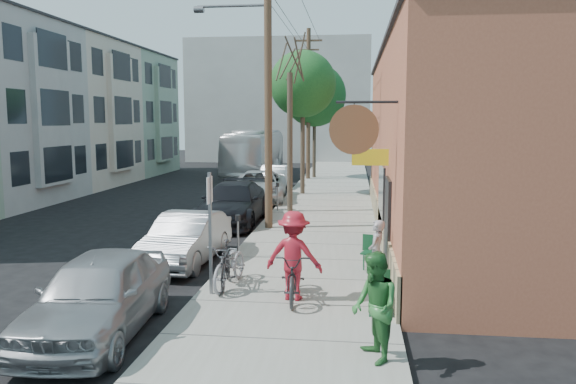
# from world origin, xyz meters

# --- Properties ---
(ground) EXTENTS (120.00, 120.00, 0.00)m
(ground) POSITION_xyz_m (0.00, 0.00, 0.00)
(ground) COLOR black
(sidewalk) EXTENTS (4.50, 58.00, 0.15)m
(sidewalk) POSITION_xyz_m (4.25, 11.00, 0.07)
(sidewalk) COLOR gray
(sidewalk) RESTS_ON ground
(cafe_building) EXTENTS (6.60, 20.20, 6.61)m
(cafe_building) POSITION_xyz_m (8.99, 4.99, 3.30)
(cafe_building) COLOR #975038
(cafe_building) RESTS_ON ground
(apartment_row) EXTENTS (6.30, 32.00, 9.00)m
(apartment_row) POSITION_xyz_m (-11.85, 14.00, 4.50)
(apartment_row) COLOR #8BA188
(apartment_row) RESTS_ON ground
(end_cap_building) EXTENTS (18.00, 8.00, 12.00)m
(end_cap_building) POSITION_xyz_m (-2.00, 42.00, 6.00)
(end_cap_building) COLOR #A6A5A1
(end_cap_building) RESTS_ON ground
(sign_post) EXTENTS (0.07, 0.45, 2.80)m
(sign_post) POSITION_xyz_m (2.35, -3.51, 1.83)
(sign_post) COLOR slate
(sign_post) RESTS_ON sidewalk
(parking_meter_near) EXTENTS (0.14, 0.14, 1.24)m
(parking_meter_near) POSITION_xyz_m (2.25, -0.02, 0.98)
(parking_meter_near) COLOR slate
(parking_meter_near) RESTS_ON sidewalk
(parking_meter_far) EXTENTS (0.14, 0.14, 1.24)m
(parking_meter_far) POSITION_xyz_m (2.25, 8.44, 0.98)
(parking_meter_far) COLOR slate
(parking_meter_far) RESTS_ON sidewalk
(utility_pole_near) EXTENTS (3.57, 0.28, 10.00)m
(utility_pole_near) POSITION_xyz_m (2.39, 4.57, 5.41)
(utility_pole_near) COLOR #503A28
(utility_pole_near) RESTS_ON sidewalk
(utility_pole_far) EXTENTS (1.80, 0.28, 10.00)m
(utility_pole_far) POSITION_xyz_m (2.45, 22.35, 5.34)
(utility_pole_far) COLOR #503A28
(utility_pole_far) RESTS_ON sidewalk
(tree_bare) EXTENTS (0.24, 0.24, 5.97)m
(tree_bare) POSITION_xyz_m (2.80, 8.39, 3.13)
(tree_bare) COLOR #44392C
(tree_bare) RESTS_ON sidewalk
(tree_leafy_mid) EXTENTS (3.54, 3.54, 7.64)m
(tree_leafy_mid) POSITION_xyz_m (2.80, 14.41, 5.99)
(tree_leafy_mid) COLOR #44392C
(tree_leafy_mid) RESTS_ON sidewalk
(tree_leafy_far) EXTENTS (4.32, 4.32, 7.83)m
(tree_leafy_far) POSITION_xyz_m (2.80, 23.23, 5.80)
(tree_leafy_far) COLOR #44392C
(tree_leafy_far) RESTS_ON sidewalk
(patio_chair_a) EXTENTS (0.63, 0.63, 0.88)m
(patio_chair_a) POSITION_xyz_m (6.05, -0.86, 0.59)
(patio_chair_a) COLOR #124123
(patio_chair_a) RESTS_ON sidewalk
(patio_chair_b) EXTENTS (0.57, 0.57, 0.88)m
(patio_chair_b) POSITION_xyz_m (6.12, -4.45, 0.59)
(patio_chair_b) COLOR #124123
(patio_chair_b) RESTS_ON sidewalk
(patron_grey) EXTENTS (0.54, 0.67, 1.60)m
(patron_grey) POSITION_xyz_m (6.13, -2.40, 0.95)
(patron_grey) COLOR gray
(patron_grey) RESTS_ON sidewalk
(patron_green) EXTENTS (0.93, 1.06, 1.83)m
(patron_green) POSITION_xyz_m (5.94, -6.72, 1.06)
(patron_green) COLOR #29672D
(patron_green) RESTS_ON sidewalk
(cyclist) EXTENTS (1.39, 0.95, 1.98)m
(cyclist) POSITION_xyz_m (4.27, -3.67, 1.14)
(cyclist) COLOR maroon
(cyclist) RESTS_ON sidewalk
(cyclist_bike) EXTENTS (0.88, 2.14, 1.10)m
(cyclist_bike) POSITION_xyz_m (4.27, -3.67, 0.70)
(cyclist_bike) COLOR black
(cyclist_bike) RESTS_ON sidewalk
(parked_bike_a) EXTENTS (0.73, 1.84, 1.07)m
(parked_bike_a) POSITION_xyz_m (2.55, -2.91, 0.69)
(parked_bike_a) COLOR black
(parked_bike_a) RESTS_ON sidewalk
(parked_bike_b) EXTENTS (0.95, 2.12, 1.08)m
(parked_bike_b) POSITION_xyz_m (2.66, -2.89, 0.69)
(parked_bike_b) COLOR gray
(parked_bike_b) RESTS_ON sidewalk
(car_0) EXTENTS (2.19, 4.79, 1.59)m
(car_0) POSITION_xyz_m (0.74, -5.81, 0.80)
(car_0) COLOR #95979C
(car_0) RESTS_ON ground
(car_1) EXTENTS (1.73, 4.45, 1.45)m
(car_1) POSITION_xyz_m (0.80, -0.36, 0.72)
(car_1) COLOR #939499
(car_1) RESTS_ON ground
(car_2) EXTENTS (2.28, 5.60, 1.62)m
(car_2) POSITION_xyz_m (0.80, 5.98, 0.81)
(car_2) COLOR black
(car_2) RESTS_ON ground
(car_3) EXTENTS (3.08, 5.83, 1.56)m
(car_3) POSITION_xyz_m (0.80, 12.08, 0.78)
(car_3) COLOR #B3B9BC
(car_3) RESTS_ON ground
(car_4) EXTENTS (1.62, 4.31, 1.41)m
(car_4) POSITION_xyz_m (0.80, 17.53, 0.70)
(car_4) COLOR #BABEC3
(car_4) RESTS_ON ground
(bus) EXTENTS (2.93, 12.17, 3.39)m
(bus) POSITION_xyz_m (-1.90, 26.14, 1.69)
(bus) COLOR silver
(bus) RESTS_ON ground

